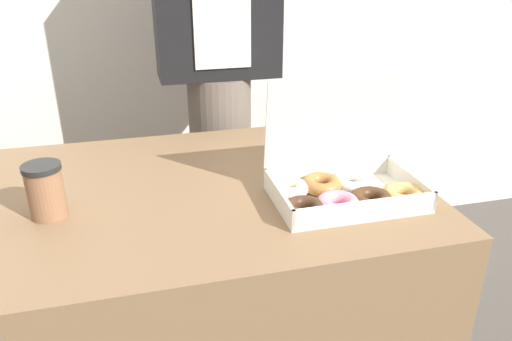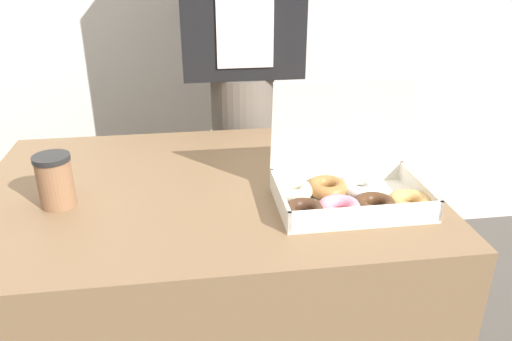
# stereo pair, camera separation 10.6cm
# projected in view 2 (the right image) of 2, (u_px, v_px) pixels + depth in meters

# --- Properties ---
(table) EXTENTS (1.11, 0.78, 0.77)m
(table) POSITION_uv_depth(u_px,v_px,m) (210.00, 305.00, 1.41)
(table) COLOR brown
(table) RESTS_ON ground_plane
(donut_box) EXTENTS (0.37, 0.24, 0.27)m
(donut_box) POSITION_uv_depth(u_px,v_px,m) (347.00, 188.00, 1.14)
(donut_box) COLOR white
(donut_box) RESTS_ON table
(coffee_cup) EXTENTS (0.08, 0.08, 0.12)m
(coffee_cup) POSITION_uv_depth(u_px,v_px,m) (55.00, 180.00, 1.13)
(coffee_cup) COLOR #8C6042
(coffee_cup) RESTS_ON table
(person_customer) EXTENTS (0.41, 0.23, 1.73)m
(person_customer) POSITION_uv_depth(u_px,v_px,m) (242.00, 57.00, 1.71)
(person_customer) COLOR #665B51
(person_customer) RESTS_ON ground_plane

